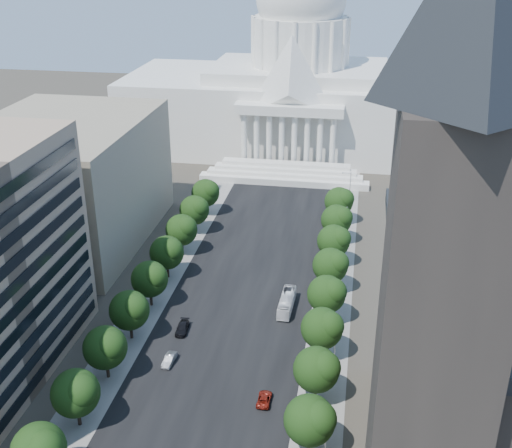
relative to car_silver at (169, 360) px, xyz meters
The scene contains 30 objects.
road_asphalt 37.42m from the car_silver, 76.65° to the left, with size 30.00×260.00×0.01m, color black.
sidewalk_left 37.86m from the car_silver, 105.89° to the left, with size 8.00×260.00×0.02m, color gray.
sidewalk_right 45.71m from the car_silver, 52.80° to the left, with size 8.00×260.00×0.02m, color gray.
capitol 132.98m from the car_silver, 86.24° to the left, with size 120.00×56.00×73.00m.
office_block_left_far 62.50m from the car_silver, 130.31° to the left, with size 38.00×52.00×30.00m, color gray.
tree_l_c 20.75m from the car_silver, 116.90° to the right, with size 7.79×7.60×9.97m.
tree_l_d 12.15m from the car_silver, 147.31° to the right, with size 7.79×7.60×9.97m.
tree_l_e 12.35m from the car_silver, 145.48° to the left, with size 7.79×7.60×9.97m.
tree_l_f 21.11m from the car_silver, 116.37° to the left, with size 7.79×7.60×9.97m.
tree_l_g 32.04m from the car_silver, 106.64° to the left, with size 7.79×7.60×9.97m.
tree_l_h 43.54m from the car_silver, 102.07° to the left, with size 7.79×7.60×9.97m.
tree_l_i 55.25m from the car_silver, 99.45° to the left, with size 7.79×7.60×9.97m.
tree_l_j 67.06m from the car_silver, 97.76° to the left, with size 7.79×7.60×9.97m.
tree_r_c 32.81m from the car_silver, 33.41° to the right, with size 7.79×7.60×9.97m.
tree_r_d 28.17m from the car_silver, 12.12° to the right, with size 7.79×7.60×9.97m.
tree_r_e 28.26m from the car_silver, 12.96° to the left, with size 7.79×7.60×9.97m.
tree_r_f 33.04m from the car_silver, 34.02° to the left, with size 7.79×7.60×9.97m.
tree_r_g 40.90m from the car_silver, 48.24° to the left, with size 7.79×7.60×9.97m.
tree_r_h 50.41m from the car_silver, 57.42° to the left, with size 7.79×7.60×9.97m.
tree_r_i 60.82m from the car_silver, 63.54° to the left, with size 7.79×7.60×9.97m.
tree_r_j 71.72m from the car_silver, 67.83° to the left, with size 7.79×7.60×9.97m.
streetlight_b 34.44m from the car_silver, 33.09° to the right, with size 2.61×0.44×9.00m.
streetlight_c 29.69m from the car_silver, 12.64° to the left, with size 2.61×0.44×9.00m.
streetlight_d 42.74m from the car_silver, 47.73° to the left, with size 2.61×0.44×9.00m.
streetlight_e 63.41m from the car_silver, 63.16° to the left, with size 2.61×0.44×9.00m.
streetlight_f 86.41m from the car_silver, 70.68° to the left, with size 2.61×0.44×9.00m.
car_silver is the anchor object (origin of this frame).
car_red 19.95m from the car_silver, 22.33° to the right, with size 2.16×4.69×1.30m, color maroon.
car_dark_b 10.08m from the car_silver, 92.21° to the left, with size 2.13×5.24×1.52m, color black.
city_bus 28.47m from the car_silver, 49.42° to the left, with size 2.52×10.77×3.00m, color white.
Camera 1 is at (22.48, -36.94, 70.66)m, focal length 45.00 mm.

